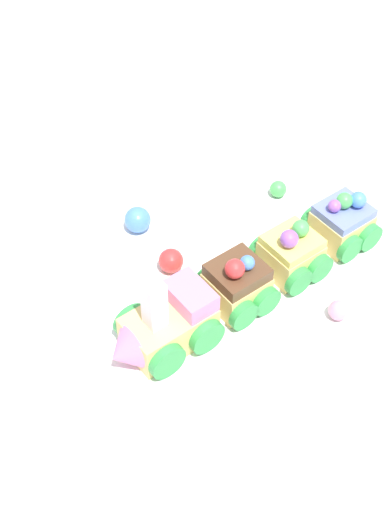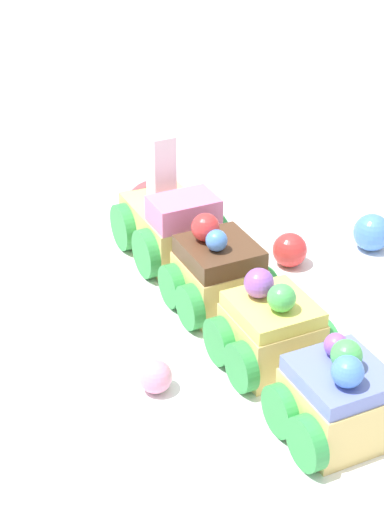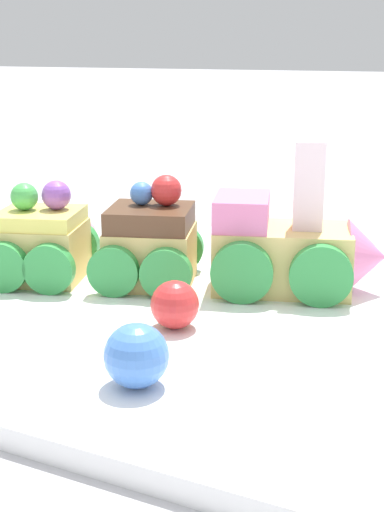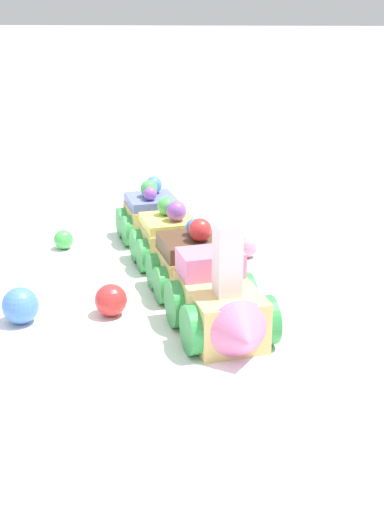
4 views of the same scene
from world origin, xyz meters
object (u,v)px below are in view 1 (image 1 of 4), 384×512
Objects in this scene: cake_train_locomotive at (163,328)px; gumball_red at (171,261)px; cake_car_chocolate at (237,285)px; gumball_pink at (339,310)px; gumball_green at (278,189)px; gumball_blue at (138,220)px; cake_car_blueberry at (342,223)px; cake_car_lemon at (291,253)px.

cake_train_locomotive is 0.10m from gumball_red.
gumball_pink is (-0.09, 0.06, -0.02)m from cake_car_chocolate.
gumball_red is 1.34× the size of gumball_green.
gumball_blue is (-0.02, -0.17, -0.01)m from cake_train_locomotive.
cake_car_blueberry is at bearing -117.41° from gumball_pink.
gumball_blue is 0.18m from gumball_green.
cake_train_locomotive is at bearing 68.32° from gumball_red.
gumball_green is at bearing -146.35° from cake_car_chocolate.
gumball_blue is at bearing -115.36° from cake_train_locomotive.
gumball_red is at bearing -39.62° from gumball_pink.
gumball_blue reaches higher than gumball_green.
gumball_blue reaches higher than gumball_red.
cake_train_locomotive is 0.17m from gumball_blue.
gumball_red reaches higher than gumball_pink.
gumball_green is (0.04, -0.09, -0.02)m from cake_car_blueberry.
cake_car_blueberry is at bearing -180.00° from cake_car_lemon.
gumball_green is (-0.11, -0.14, -0.02)m from cake_car_chocolate.
gumball_pink is (-0.15, 0.12, -0.00)m from gumball_red.
gumball_green is at bearing -86.10° from cake_car_blueberry.
cake_car_chocolate reaches higher than gumball_blue.
cake_car_lemon is 0.12m from gumball_green.
cake_car_blueberry is 3.12× the size of gumball_red.
gumball_pink reaches higher than gumball_green.
cake_car_blueberry is at bearing 175.39° from gumball_red.
cake_car_lemon reaches higher than gumball_red.
gumball_red is (0.13, -0.04, -0.01)m from cake_car_lemon.
cake_car_blueberry reaches higher than gumball_blue.
cake_car_blueberry is 0.24m from gumball_blue.
cake_train_locomotive is 5.62× the size of gumball_pink.
cake_car_chocolate is 2.80× the size of gumball_blue.
cake_car_lemon reaches higher than gumball_pink.
cake_car_lemon and cake_car_blueberry have the same top height.
cake_car_lemon is 0.13m from gumball_red.
gumball_red reaches higher than gumball_green.
cake_car_lemon is at bearing 0.00° from cake_car_blueberry.
cake_train_locomotive is 0.25m from cake_car_blueberry.
gumball_green is (-0.18, -0.00, -0.01)m from gumball_blue.
cake_car_lemon is 2.80× the size of gumball_blue.
gumball_pink is at bearing 85.23° from gumball_green.
gumball_red is (0.20, -0.02, -0.01)m from cake_car_blueberry.
cake_car_blueberry is at bearing 179.99° from cake_train_locomotive.
gumball_pink is 1.06× the size of gumball_green.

